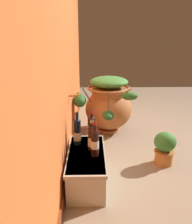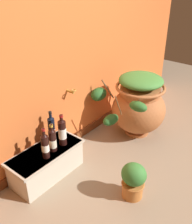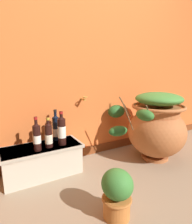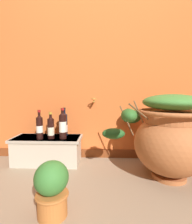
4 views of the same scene
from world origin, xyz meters
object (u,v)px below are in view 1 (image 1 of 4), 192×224
Objects in this scene: terracotta_urn at (108,104)px; wine_bottle_left at (92,129)px; wine_bottle_right at (92,138)px; wine_bottle_back at (95,141)px; wine_bottle_middle at (77,131)px; potted_shrub at (165,147)px.

terracotta_urn reaches higher than wine_bottle_left.
wine_bottle_back reaches higher than wine_bottle_right.
terracotta_urn is at bearing -9.15° from wine_bottle_back.
terracotta_urn reaches higher than wine_bottle_middle.
wine_bottle_middle is at bearing 160.55° from terracotta_urn.
wine_bottle_left is at bearing -84.29° from wine_bottle_middle.
wine_bottle_left reaches higher than wine_bottle_back.
potted_shrub is (0.11, -0.76, -0.26)m from wine_bottle_left.
wine_bottle_back is at bearing 115.78° from potted_shrub.
wine_bottle_middle reaches higher than wine_bottle_back.
wine_bottle_left is 1.02× the size of wine_bottle_middle.
wine_bottle_right is at bearing 107.63° from potted_shrub.
wine_bottle_middle is 0.91× the size of potted_shrub.
wine_bottle_right is at bearing -130.18° from wine_bottle_middle.
wine_bottle_back reaches higher than potted_shrub.
wine_bottle_back is 0.88× the size of potted_shrub.
wine_bottle_left is 0.25m from wine_bottle_back.
wine_bottle_middle is 1.04× the size of wine_bottle_back.
wine_bottle_right is 0.12m from wine_bottle_back.
wine_bottle_right is at bearing 168.74° from terracotta_urn.
terracotta_urn is 3.02× the size of wine_bottle_back.
wine_bottle_left is at bearing 6.16° from wine_bottle_back.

